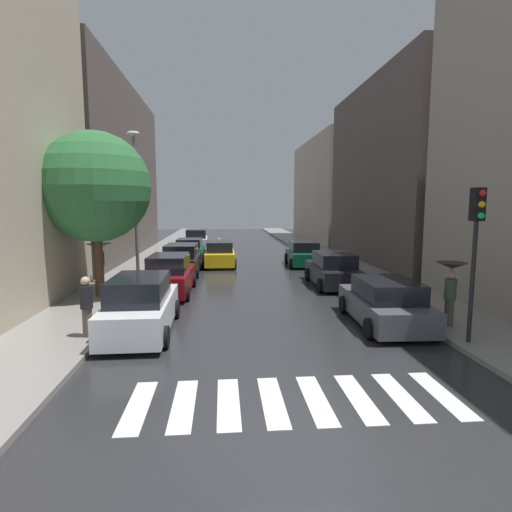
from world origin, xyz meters
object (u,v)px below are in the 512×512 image
street_tree_left (95,187)px  lamp_post_left (135,198)px  pedestrian_by_kerb (87,305)px  pedestrian_foreground (451,281)px  pedestrian_far_side (99,255)px  parked_car_right_nearest (385,303)px  pedestrian_near_tree (101,264)px  parked_car_left_nearest (141,307)px  parked_car_left_third (182,260)px  parked_car_right_second (333,270)px  traffic_light_right_corner (476,231)px  parked_car_left_fourth (190,250)px  parked_car_right_third (303,254)px  parked_car_left_second (170,276)px  taxi_midroad (220,254)px  parked_car_left_fifth (196,240)px

street_tree_left → lamp_post_left: lamp_post_left is taller
pedestrian_by_kerb → street_tree_left: 6.69m
pedestrian_foreground → pedestrian_far_side: 14.65m
parked_car_right_nearest → pedestrian_near_tree: (-11.39, 7.67, 0.35)m
parked_car_left_nearest → parked_car_left_third: 10.88m
parked_car_right_second → traffic_light_right_corner: traffic_light_right_corner is taller
parked_car_left_nearest → parked_car_right_second: parked_car_left_nearest is taller
parked_car_left_nearest → pedestrian_near_tree: pedestrian_near_tree is taller
parked_car_left_fourth → parked_car_right_third: parked_car_right_third is taller
parked_car_right_nearest → parked_car_right_second: (0.04, 6.59, 0.04)m
parked_car_left_second → parked_car_right_third: size_ratio=1.04×
parked_car_right_third → taxi_midroad: bearing=89.7°
parked_car_left_fifth → lamp_post_left: 16.80m
pedestrian_near_tree → parked_car_left_third: bearing=-20.0°
traffic_light_right_corner → pedestrian_near_tree: bearing=142.4°
pedestrian_foreground → street_tree_left: 13.84m
pedestrian_near_tree → street_tree_left: 4.81m
pedestrian_foreground → parked_car_right_second: bearing=41.9°
parked_car_right_third → pedestrian_far_side: bearing=125.4°
parked_car_right_second → taxi_midroad: (-5.61, 7.07, -0.02)m
street_tree_left → lamp_post_left: size_ratio=0.94×
parked_car_left_fourth → parked_car_left_nearest: bearing=-179.4°
parked_car_left_fifth → taxi_midroad: bearing=-169.8°
parked_car_left_nearest → parked_car_left_third: parked_car_left_nearest is taller
parked_car_left_nearest → pedestrian_by_kerb: size_ratio=2.63×
taxi_midroad → pedestrian_foreground: 16.17m
parked_car_right_third → taxi_midroad: taxi_midroad is taller
parked_car_left_nearest → parked_car_right_nearest: 7.92m
parked_car_left_third → parked_car_right_second: parked_car_left_third is taller
parked_car_left_fifth → lamp_post_left: (-1.78, -16.34, 3.47)m
parked_car_left_fourth → traffic_light_right_corner: (9.27, -18.96, 2.55)m
lamp_post_left → parked_car_right_third: bearing=33.8°
parked_car_left_third → pedestrian_foreground: pedestrian_foreground is taller
parked_car_left_third → taxi_midroad: size_ratio=1.08×
parked_car_left_second → parked_car_left_fifth: (0.04, 18.05, 0.01)m
taxi_midroad → traffic_light_right_corner: size_ratio=1.01×
parked_car_left_third → pedestrian_far_side: bearing=144.3°
taxi_midroad → pedestrian_by_kerb: (-3.77, -14.54, 0.32)m
parked_car_left_fourth → parked_car_left_fifth: 6.76m
traffic_light_right_corner → pedestrian_by_kerb: bearing=172.7°
parked_car_right_third → traffic_light_right_corner: bearing=-171.6°
parked_car_left_fifth → pedestrian_foreground: bearing=-160.5°
parked_car_right_second → parked_car_right_nearest: bearing=-179.6°
pedestrian_near_tree → lamp_post_left: 3.79m
parked_car_left_fourth → lamp_post_left: bearing=170.9°
parked_car_right_third → parked_car_left_third: bearing=112.0°
street_tree_left → parked_car_left_second: bearing=15.3°
lamp_post_left → pedestrian_by_kerb: bearing=-89.0°
pedestrian_by_kerb → lamp_post_left: (-0.15, 7.98, 3.22)m
parked_car_right_second → lamp_post_left: (-9.52, 0.50, 3.53)m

